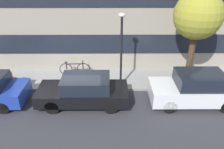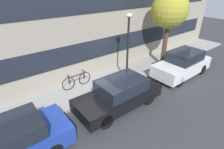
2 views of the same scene
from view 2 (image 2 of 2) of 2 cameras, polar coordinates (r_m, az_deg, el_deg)
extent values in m
plane|color=#333338|center=(8.81, -4.94, -8.21)|extent=(56.00, 56.00, 0.00)
cube|color=gray|center=(9.58, -8.70, -4.77)|extent=(28.00, 2.23, 0.12)
cube|color=gray|center=(9.60, -15.46, 19.28)|extent=(28.00, 0.90, 7.80)
cube|color=#1E232D|center=(9.72, -12.70, 6.31)|extent=(25.76, 0.04, 1.10)
cube|color=#1E232D|center=(9.13, -14.48, 21.48)|extent=(25.76, 0.04, 1.10)
cube|color=black|center=(6.39, -31.84, -16.09)|extent=(2.16, 1.45, 0.52)
cylinder|color=black|center=(7.57, -22.63, -14.95)|extent=(0.57, 0.18, 0.57)
cube|color=black|center=(8.07, 2.16, -7.39)|extent=(4.10, 1.68, 0.56)
cube|color=black|center=(7.85, 3.15, -3.55)|extent=(2.13, 1.47, 0.58)
cylinder|color=black|center=(7.13, -1.92, -15.11)|extent=(0.62, 0.18, 0.62)
cylinder|color=black|center=(8.11, -8.33, -9.32)|extent=(0.62, 0.18, 0.62)
cylinder|color=black|center=(8.53, 12.02, -7.58)|extent=(0.62, 0.18, 0.62)
cylinder|color=black|center=(9.36, 5.11, -3.54)|extent=(0.62, 0.18, 0.62)
cube|color=silver|center=(11.59, 21.75, 2.46)|extent=(4.02, 1.65, 0.72)
cube|color=black|center=(11.48, 22.74, 5.62)|extent=(2.09, 1.45, 0.59)
cylinder|color=black|center=(10.41, 21.25, -2.09)|extent=(0.62, 0.18, 0.62)
cylinder|color=black|center=(11.09, 14.94, 0.81)|extent=(0.62, 0.18, 0.62)
cylinder|color=black|center=(12.46, 27.36, 1.57)|extent=(0.62, 0.18, 0.62)
cylinder|color=black|center=(13.03, 21.72, 3.86)|extent=(0.62, 0.18, 0.62)
cylinder|color=red|center=(8.22, -27.66, -13.69)|extent=(0.31, 0.31, 0.04)
cylinder|color=red|center=(8.04, -28.15, -12.01)|extent=(0.21, 0.21, 0.58)
sphere|color=red|center=(7.85, -28.69, -10.11)|extent=(0.22, 0.22, 0.22)
cylinder|color=red|center=(8.00, -29.59, -12.11)|extent=(0.17, 0.09, 0.09)
cylinder|color=red|center=(8.02, -26.91, -11.26)|extent=(0.17, 0.09, 0.09)
torus|color=black|center=(9.80, -8.92, -1.13)|extent=(0.72, 0.06, 0.72)
torus|color=black|center=(9.41, -14.02, -2.96)|extent=(0.72, 0.06, 0.72)
cylinder|color=black|center=(9.44, -11.60, -0.33)|extent=(0.94, 0.08, 0.06)
cylinder|color=black|center=(9.33, -13.89, -1.79)|extent=(0.06, 0.06, 0.41)
cylinder|color=black|center=(9.69, -9.11, -0.11)|extent=(0.06, 0.06, 0.41)
ellipsoid|color=black|center=(9.22, -14.06, -0.53)|extent=(0.20, 0.08, 0.05)
cylinder|color=black|center=(9.59, -9.21, 1.12)|extent=(0.06, 0.44, 0.05)
cylinder|color=#473323|center=(12.11, 16.86, 9.56)|extent=(0.29, 0.29, 2.99)
sphere|color=olive|center=(11.66, 18.34, 19.40)|extent=(2.22, 2.22, 2.22)
cylinder|color=black|center=(9.43, 5.09, 7.39)|extent=(0.11, 0.11, 3.54)
ellipsoid|color=silver|center=(8.96, 5.62, 18.68)|extent=(0.32, 0.32, 0.20)
camera|label=1|loc=(6.63, 87.22, 9.59)|focal=35.00mm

